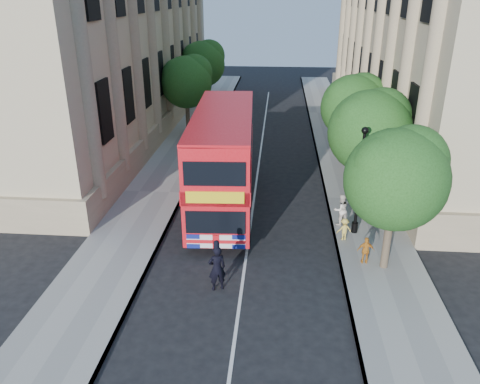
% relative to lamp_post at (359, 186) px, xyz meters
% --- Properties ---
extents(ground, '(120.00, 120.00, 0.00)m').
position_rel_lamp_post_xyz_m(ground, '(-5.00, -6.00, -2.51)').
color(ground, black).
rests_on(ground, ground).
extents(pavement_right, '(3.50, 80.00, 0.12)m').
position_rel_lamp_post_xyz_m(pavement_right, '(0.75, 4.00, -2.45)').
color(pavement_right, gray).
rests_on(pavement_right, ground).
extents(pavement_left, '(3.50, 80.00, 0.12)m').
position_rel_lamp_post_xyz_m(pavement_left, '(-10.75, 4.00, -2.45)').
color(pavement_left, gray).
rests_on(pavement_left, ground).
extents(building_right, '(12.00, 38.00, 18.00)m').
position_rel_lamp_post_xyz_m(building_right, '(8.80, 18.00, 6.49)').
color(building_right, tan).
rests_on(building_right, ground).
extents(building_left, '(12.00, 38.00, 18.00)m').
position_rel_lamp_post_xyz_m(building_left, '(-18.80, 18.00, 6.49)').
color(building_left, tan).
rests_on(building_left, ground).
extents(tree_right_near, '(4.00, 4.00, 6.08)m').
position_rel_lamp_post_xyz_m(tree_right_near, '(0.84, -2.97, 1.74)').
color(tree_right_near, '#473828').
rests_on(tree_right_near, ground).
extents(tree_right_mid, '(4.20, 4.20, 6.37)m').
position_rel_lamp_post_xyz_m(tree_right_mid, '(0.84, 3.03, 1.93)').
color(tree_right_mid, '#473828').
rests_on(tree_right_mid, ground).
extents(tree_right_far, '(4.00, 4.00, 6.15)m').
position_rel_lamp_post_xyz_m(tree_right_far, '(0.84, 9.03, 1.80)').
color(tree_right_far, '#473828').
rests_on(tree_right_far, ground).
extents(tree_left_far, '(4.00, 4.00, 6.30)m').
position_rel_lamp_post_xyz_m(tree_left_far, '(-10.96, 16.03, 1.93)').
color(tree_left_far, '#473828').
rests_on(tree_left_far, ground).
extents(tree_left_back, '(4.20, 4.20, 6.65)m').
position_rel_lamp_post_xyz_m(tree_left_back, '(-10.96, 24.03, 2.20)').
color(tree_left_back, '#473828').
rests_on(tree_left_back, ground).
extents(lamp_post, '(0.32, 0.32, 5.16)m').
position_rel_lamp_post_xyz_m(lamp_post, '(0.00, 0.00, 0.00)').
color(lamp_post, black).
rests_on(lamp_post, pavement_right).
extents(double_decker_bus, '(3.45, 11.07, 5.05)m').
position_rel_lamp_post_xyz_m(double_decker_bus, '(-6.56, 2.66, 0.28)').
color(double_decker_bus, red).
rests_on(double_decker_bus, ground).
extents(box_van, '(2.60, 5.63, 3.14)m').
position_rel_lamp_post_xyz_m(box_van, '(-7.89, 10.28, -0.97)').
color(box_van, black).
rests_on(box_van, ground).
extents(police_constable, '(0.81, 0.68, 1.89)m').
position_rel_lamp_post_xyz_m(police_constable, '(-5.94, -5.00, -1.56)').
color(police_constable, black).
rests_on(police_constable, ground).
extents(woman_pedestrian, '(0.94, 0.86, 1.58)m').
position_rel_lamp_post_xyz_m(woman_pedestrian, '(-0.60, 0.77, -1.60)').
color(woman_pedestrian, silver).
rests_on(woman_pedestrian, pavement_right).
extents(child_a, '(0.71, 0.30, 1.21)m').
position_rel_lamp_post_xyz_m(child_a, '(0.05, -2.78, -1.79)').
color(child_a, orange).
rests_on(child_a, pavement_right).
extents(child_b, '(0.76, 0.55, 1.06)m').
position_rel_lamp_post_xyz_m(child_b, '(-0.60, -0.78, -1.86)').
color(child_b, gold).
rests_on(child_b, pavement_right).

